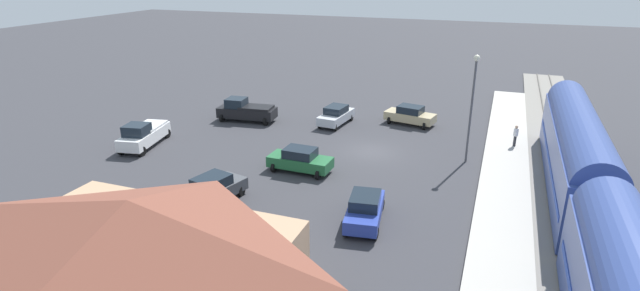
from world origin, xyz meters
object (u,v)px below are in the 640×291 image
sedan_blue (365,209)px  station_building (136,257)px  pickup_black (246,110)px  pedestrian_on_platform (516,134)px  pickup_white (144,134)px  light_pole_near_platform (473,97)px  sedan_silver (336,115)px  sedan_charcoal (212,189)px  sedan_tan (410,115)px  sedan_green (300,160)px  passenger_train (599,218)px

sedan_blue → station_building: bearing=58.6°
pickup_black → pedestrian_on_platform: bearing=-178.2°
pickup_white → light_pole_near_platform: 25.64m
sedan_blue → sedan_silver: bearing=-66.1°
sedan_charcoal → light_pole_near_platform: (-14.07, -12.42, 4.13)m
pedestrian_on_platform → pickup_black: pickup_black is taller
pedestrian_on_platform → pickup_white: size_ratio=0.30×
sedan_tan → pickup_white: bearing=35.2°
sedan_charcoal → sedan_green: same height
pickup_white → sedan_charcoal: pickup_white is taller
sedan_green → pickup_white: bearing=-1.2°
passenger_train → sedan_charcoal: passenger_train is taller
sedan_green → light_pole_near_platform: light_pole_near_platform is taller
station_building → sedan_silver: 27.78m
sedan_charcoal → sedan_green: bearing=-116.4°
station_building → light_pole_near_platform: (-11.20, -22.43, 2.24)m
sedan_tan → sedan_silver: bearing=20.7°
sedan_tan → sedan_silver: same height
passenger_train → pickup_white: (31.47, -6.58, -1.83)m
sedan_charcoal → sedan_silver: 17.80m
sedan_green → pedestrian_on_platform: bearing=-144.8°
pickup_black → pickup_white: same height
sedan_silver → light_pole_near_platform: (-12.04, 5.27, 4.13)m
station_building → pickup_black: bearing=-70.5°
station_building → sedan_charcoal: (2.87, -10.01, -1.90)m
pickup_black → sedan_tan: 15.26m
sedan_green → sedan_tan: size_ratio=0.95×
pedestrian_on_platform → sedan_silver: 15.45m
sedan_charcoal → sedan_green: (-3.18, -6.40, 0.00)m
passenger_train → pickup_white: 32.21m
station_building → light_pole_near_platform: 25.17m
pickup_white → station_building: bearing=128.9°
passenger_train → sedan_blue: passenger_train is taller
sedan_blue → sedan_tan: (1.10, -19.25, 0.00)m
pickup_black → sedan_green: bearing=135.3°
pedestrian_on_platform → pickup_black: 23.66m
pickup_black → sedan_green: size_ratio=1.23×
pickup_black → sedan_tan: bearing=-163.3°
passenger_train → pickup_black: passenger_train is taller
pedestrian_on_platform → pickup_white: 29.68m
pickup_white → pedestrian_on_platform: bearing=-160.8°
station_building → sedan_blue: (-6.62, -10.86, -1.90)m
passenger_train → light_pole_near_platform: bearing=-61.1°
sedan_charcoal → pickup_black: bearing=-68.4°
pedestrian_on_platform → pickup_black: bearing=1.8°
station_building → pickup_white: bearing=-51.1°
pickup_black → sedan_charcoal: (-6.22, 15.72, -0.15)m
sedan_silver → sedan_green: bearing=95.8°
pickup_white → passenger_train: bearing=168.2°
sedan_tan → light_pole_near_platform: (-5.68, 7.68, 4.13)m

